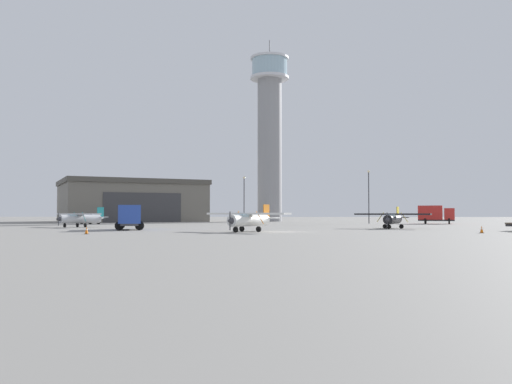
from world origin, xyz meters
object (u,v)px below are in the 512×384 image
Objects in this scene: truck_box_red at (435,214)px; car_white at (90,220)px; control_tower at (270,129)px; light_post_east at (244,195)px; traffic_cone_near_right at (482,229)px; airplane_black at (393,218)px; airplane_white at (250,219)px; airplane_silver at (81,218)px; light_post_west at (369,192)px; traffic_cone_near_left at (87,230)px; truck_box_blue at (130,216)px.

truck_box_red reaches higher than car_white.
light_post_east is (-3.30, -23.14, -16.00)m from control_tower.
light_post_east reaches higher than traffic_cone_near_right.
airplane_black reaches higher than traffic_cone_near_right.
light_post_east is (-5.27, 42.75, 3.84)m from airplane_white.
truck_box_red is 0.75× the size of light_post_east.
light_post_west is at bearing 160.51° from airplane_silver.
light_post_west reaches higher than traffic_cone_near_left.
traffic_cone_near_right is (36.55, 5.54, -0.00)m from traffic_cone_near_left.
airplane_black is 52.59m from car_white.
control_tower is 59.03× the size of traffic_cone_near_right.
light_post_east is at bearing 79.83° from traffic_cone_near_left.
light_post_east is 12.27× the size of traffic_cone_near_right.
control_tower is 4.63× the size of airplane_black.
car_white is 6.28× the size of traffic_cone_near_right.
truck_box_blue is 0.78× the size of light_post_east.
light_post_east is (25.89, 7.83, 4.41)m from car_white.
airplane_white is 15.21m from truck_box_blue.
control_tower is 6.19× the size of truck_box_blue.
control_tower is 43.57m from truck_box_red.
truck_box_blue is at bearing -101.46° from control_tower.
truck_box_blue reaches higher than traffic_cone_near_right.
light_post_west is (-11.37, 1.29, 3.90)m from truck_box_red.
truck_box_red is at bearing -137.01° from car_white.
airplane_silver is at bearing 145.49° from car_white.
traffic_cone_near_left is (-8.92, -49.69, -4.80)m from light_post_east.
traffic_cone_near_right is at bearing -83.03° from truck_box_red.
airplane_white is at bearing -31.27° from airplane_black.
airplane_white is 1.34× the size of truck_box_blue.
traffic_cone_near_right is at bearing -70.12° from control_tower.
light_post_west reaches higher than truck_box_red.
traffic_cone_near_left is at bearing -36.15° from airplane_black.
truck_box_red is 9.24× the size of traffic_cone_near_right.
truck_box_blue is (-30.67, -7.21, 0.29)m from airplane_black.
car_white is at bearing -93.81° from airplane_black.
truck_box_red is 12.09m from light_post_west.
truck_box_blue is 1.52× the size of car_white.
airplane_black is at bearing -70.98° from control_tower.
car_white is (-6.75, 19.57, -0.53)m from airplane_silver.
traffic_cone_near_right is at bearing -83.59° from light_post_west.
control_tower reaches higher than light_post_west.
traffic_cone_near_left is at bearing -99.52° from control_tower.
airplane_white is at bearing -109.15° from truck_box_red.
truck_box_blue reaches higher than airplane_black.
control_tower is 4.31× the size of light_post_west.
car_white is at bearing 112.07° from traffic_cone_near_left.
truck_box_red is at bearing 112.93° from truck_box_blue.
traffic_cone_near_right is (53.53, -36.32, -0.39)m from car_white.
airplane_white is at bearing 168.19° from car_white.
airplane_white is 1.04× the size of light_post_east.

